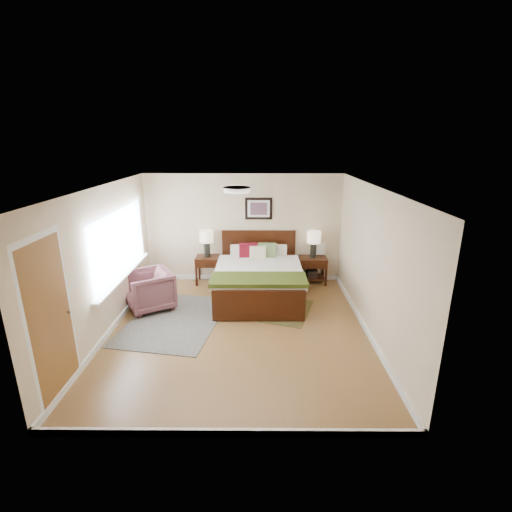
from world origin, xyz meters
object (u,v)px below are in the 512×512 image
nightstand_right (313,268)px  lamp_left (207,239)px  armchair (149,290)px  bed (259,273)px  nightstand_left (208,262)px  lamp_right (314,240)px  rug_persian (175,320)px

nightstand_right → lamp_left: (-2.44, 0.01, 0.68)m
armchair → bed: bearing=73.3°
nightstand_left → lamp_left: (0.00, 0.02, 0.55)m
lamp_left → lamp_right: lamp_left is taller
nightstand_left → nightstand_right: (2.44, 0.01, -0.14)m
nightstand_left → rug_persian: nightstand_left is taller
lamp_right → bed: bearing=-145.6°
lamp_left → armchair: 1.84m
nightstand_left → lamp_right: 2.49m
lamp_right → armchair: (-3.41, -1.41, -0.65)m
nightstand_left → armchair: size_ratio=0.74×
nightstand_right → rug_persian: size_ratio=0.28×
bed → lamp_left: bearing=143.9°
nightstand_left → rug_persian: (-0.38, -1.90, -0.51)m
lamp_right → nightstand_right: bearing=-90.0°
bed → armchair: bed is taller
nightstand_right → armchair: (-3.41, -1.40, 0.01)m
lamp_left → rug_persian: bearing=-101.2°
rug_persian → lamp_left: bearing=88.4°
nightstand_right → lamp_left: size_ratio=1.02×
rug_persian → lamp_right: bearing=43.9°
nightstand_left → lamp_right: (2.44, 0.02, 0.53)m
lamp_right → rug_persian: size_ratio=0.27×
nightstand_left → rug_persian: bearing=-101.3°
nightstand_left → nightstand_right: nightstand_left is taller
nightstand_right → lamp_left: 2.53m
armchair → rug_persian: size_ratio=0.38×
rug_persian → armchair: bearing=148.3°
armchair → lamp_right: bearing=81.5°
armchair → rug_persian: armchair is taller
bed → lamp_left: lamp_left is taller
nightstand_right → rug_persian: 3.43m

